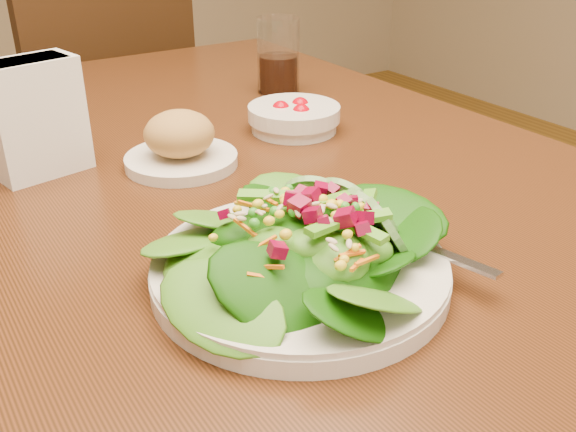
# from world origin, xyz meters

# --- Properties ---
(dining_table) EXTENTS (0.90, 1.40, 0.75)m
(dining_table) POSITION_xyz_m (0.00, 0.00, 0.65)
(dining_table) COLOR #4E2511
(dining_table) RESTS_ON ground_plane
(chair_far) EXTENTS (0.54, 0.54, 1.00)m
(chair_far) POSITION_xyz_m (0.11, 0.97, 0.53)
(chair_far) COLOR black
(chair_far) RESTS_ON ground_plane
(salad_plate) EXTENTS (0.28, 0.28, 0.08)m
(salad_plate) POSITION_xyz_m (-0.06, -0.25, 0.78)
(salad_plate) COLOR silver
(salad_plate) RESTS_ON dining_table
(bread_plate) EXTENTS (0.15, 0.15, 0.07)m
(bread_plate) POSITION_xyz_m (-0.05, 0.07, 0.78)
(bread_plate) COLOR silver
(bread_plate) RESTS_ON dining_table
(tomato_bowl) EXTENTS (0.14, 0.14, 0.05)m
(tomato_bowl) POSITION_xyz_m (0.15, 0.10, 0.77)
(tomato_bowl) COLOR silver
(tomato_bowl) RESTS_ON dining_table
(drinking_glass) EXTENTS (0.07, 0.07, 0.13)m
(drinking_glass) POSITION_xyz_m (0.24, 0.29, 0.81)
(drinking_glass) COLOR silver
(drinking_glass) RESTS_ON dining_table
(napkin_holder) EXTENTS (0.12, 0.08, 0.15)m
(napkin_holder) POSITION_xyz_m (-0.20, 0.14, 0.83)
(napkin_holder) COLOR white
(napkin_holder) RESTS_ON dining_table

